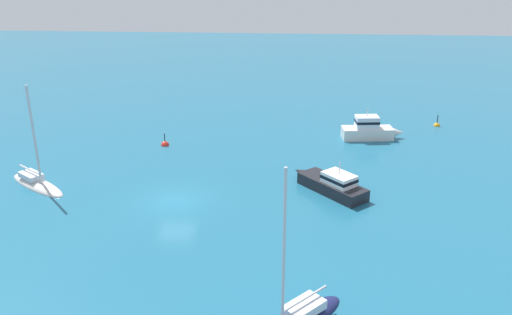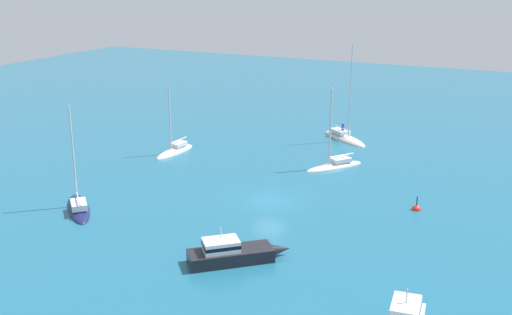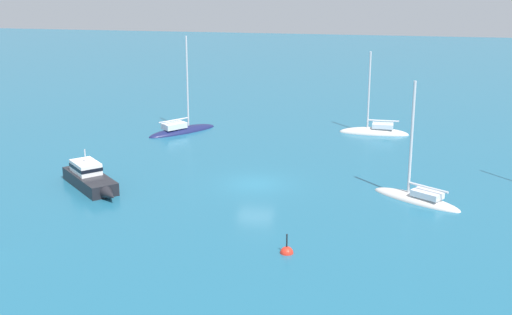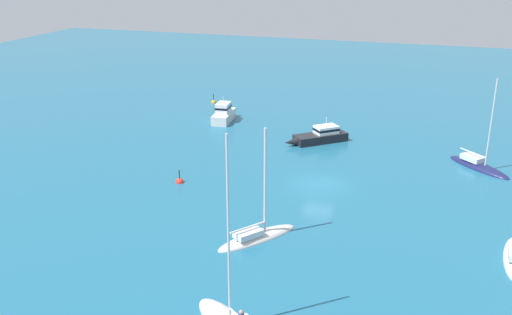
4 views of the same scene
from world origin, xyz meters
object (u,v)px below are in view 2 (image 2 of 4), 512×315
Objects in this scene: sloop_1 at (344,138)px; ketch at (175,152)px; sloop at (79,208)px; mooring_buoy at (416,210)px; motor_cruiser at (232,253)px; sloop_2 at (335,166)px.

sloop_1 is 19.18m from ketch.
mooring_buoy is (-11.77, 24.20, -0.13)m from sloop.
ketch reaches higher than motor_cruiser.
mooring_buoy is (4.98, 26.06, -0.11)m from ketch.
ketch is (2.59, -16.64, -0.05)m from sloop_2.
sloop_2 is 1.07× the size of ketch.
mooring_buoy is at bearing -18.60° from sloop_1.
sloop is at bearing -2.08° from sloop_2.
sloop_2 is 5.57× the size of mooring_buoy.
sloop_1 is 7.56× the size of mooring_buoy.
ketch is at bearing -40.12° from sloop.
sloop is at bearing -74.80° from sloop_1.
ketch is (-19.40, -17.14, -0.54)m from motor_cruiser.
mooring_buoy is (7.57, 9.42, -0.16)m from sloop_2.
ketch is (-16.75, -1.86, -0.02)m from sloop.
sloop_2 reaches higher than motor_cruiser.
motor_cruiser is 0.78× the size of ketch.
mooring_buoy is at bearing 16.36° from motor_cruiser.
mooring_buoy is (-14.42, 8.92, -0.65)m from motor_cruiser.
motor_cruiser is 4.06× the size of mooring_buoy.
sloop is 5.94× the size of mooring_buoy.
sloop_2 is 12.09m from mooring_buoy.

